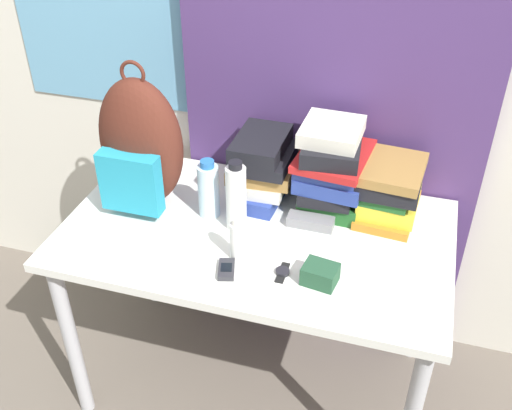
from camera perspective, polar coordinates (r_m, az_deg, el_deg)
name	(u,v)px	position (r m, az deg, el deg)	size (l,w,h in m)	color
wall_back	(293,26)	(2.06, 3.56, 16.62)	(6.00, 0.06, 2.50)	silver
curtain_blue	(338,37)	(1.98, 7.82, 15.60)	(1.05, 0.04, 2.50)	#4C336B
desk	(256,252)	(1.98, 0.00, -4.52)	(1.24, 0.72, 0.73)	silver
backpack	(140,147)	(1.98, -10.97, 5.47)	(0.29, 0.21, 0.50)	#512319
book_stack_left	(263,167)	(2.03, 0.64, 3.68)	(0.23, 0.28, 0.23)	navy
book_stack_center	(332,167)	(1.98, 7.29, 3.61)	(0.24, 0.30, 0.30)	#1E5623
book_stack_right	(389,189)	(1.98, 12.55, 1.49)	(0.23, 0.29, 0.20)	orange
water_bottle	(209,190)	(1.95, -4.54, 1.46)	(0.07, 0.07, 0.21)	silver
sports_bottle	(236,197)	(1.87, -1.91, 0.77)	(0.07, 0.07, 0.24)	white
sunscreen_bottle	(237,240)	(1.78, -1.87, -3.32)	(0.04, 0.04, 0.15)	white
cell_phone	(226,269)	(1.77, -2.83, -6.15)	(0.07, 0.10, 0.02)	#2D2D33
sunglasses_case	(311,222)	(1.94, 5.22, -1.58)	(0.15, 0.06, 0.04)	gray
camera_pouch	(320,274)	(1.73, 6.13, -6.57)	(0.11, 0.09, 0.06)	#234C33
wristwatch	(283,272)	(1.76, 2.55, -6.39)	(0.04, 0.09, 0.01)	black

